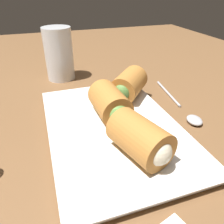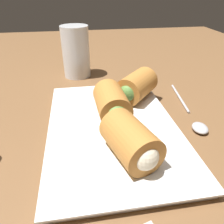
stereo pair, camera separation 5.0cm
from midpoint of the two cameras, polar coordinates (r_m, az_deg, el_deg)
table_surface at (r=37.86cm, az=-7.69°, el=-7.21°), size 180.00×140.00×2.00cm
serving_plate at (r=37.55cm, az=-3.82°, el=-3.97°), size 32.04×21.21×1.50cm
roll_front_left at (r=37.21cm, az=-4.21°, el=1.95°), size 9.35×5.82×5.44cm
roll_front_right at (r=29.01cm, az=3.02°, el=-7.52°), size 9.70×7.62×5.44cm
roll_back_left at (r=44.00cm, az=0.95°, el=6.87°), size 9.78×9.59×5.44cm
spoon at (r=43.43cm, az=16.01°, el=-0.32°), size 20.04×4.38×1.18cm
drinking_glass at (r=58.75cm, az=-16.17°, el=14.30°), size 7.02×7.02×12.87cm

